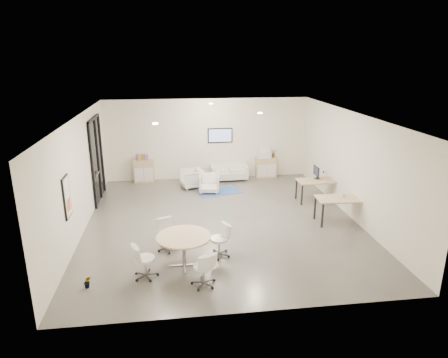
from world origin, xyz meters
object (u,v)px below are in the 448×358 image
(round_table, at_px, (184,239))
(loveseat, at_px, (229,173))
(sideboard_left, at_px, (144,171))
(desk_rear, at_px, (318,182))
(armchair_right, at_px, (209,183))
(sideboard_right, at_px, (266,167))
(desk_front, at_px, (341,201))
(armchair_left, at_px, (192,178))

(round_table, bearing_deg, loveseat, 73.01)
(sideboard_left, xyz_separation_m, desk_rear, (6.03, -2.95, 0.23))
(loveseat, bearing_deg, armchair_right, -124.82)
(sideboard_right, xyz_separation_m, loveseat, (-1.55, -0.14, -0.12))
(sideboard_left, bearing_deg, armchair_right, -32.69)
(desk_front, bearing_deg, armchair_right, 142.41)
(sideboard_right, distance_m, desk_front, 4.92)
(sideboard_left, distance_m, round_table, 6.92)
(loveseat, bearing_deg, sideboard_left, 175.93)
(armchair_right, bearing_deg, round_table, -94.36)
(armchair_right, height_order, round_table, round_table)
(armchair_right, bearing_deg, desk_rear, -13.47)
(sideboard_left, relative_size, loveseat, 0.61)
(sideboard_left, distance_m, armchair_right, 2.89)
(sideboard_left, xyz_separation_m, desk_front, (6.06, -4.77, 0.24))
(desk_rear, bearing_deg, armchair_left, 151.84)
(loveseat, relative_size, round_table, 1.14)
(loveseat, height_order, desk_rear, desk_rear)
(sideboard_right, xyz_separation_m, round_table, (-3.58, -6.79, 0.29))
(armchair_right, xyz_separation_m, round_table, (-1.11, -5.23, 0.33))
(sideboard_left, relative_size, armchair_left, 1.16)
(sideboard_left, bearing_deg, round_table, -78.98)
(armchair_left, bearing_deg, desk_rear, 50.85)
(sideboard_right, bearing_deg, desk_rear, -69.08)
(sideboard_right, height_order, round_table, sideboard_right)
(desk_rear, bearing_deg, sideboard_left, 151.55)
(armchair_left, relative_size, desk_rear, 0.53)
(desk_front, bearing_deg, desk_rear, 94.76)
(sideboard_right, bearing_deg, desk_front, -76.43)
(desk_rear, xyz_separation_m, desk_front, (0.03, -1.83, 0.01))
(loveseat, bearing_deg, armchair_left, -154.76)
(sideboard_left, height_order, armchair_left, sideboard_left)
(sideboard_right, height_order, desk_rear, sideboard_right)
(sideboard_left, height_order, desk_rear, sideboard_left)
(sideboard_right, relative_size, round_table, 0.65)
(loveseat, bearing_deg, desk_rear, -48.14)
(sideboard_left, relative_size, round_table, 0.70)
(loveseat, xyz_separation_m, desk_rear, (2.68, -2.81, 0.38))
(round_table, bearing_deg, desk_front, 23.01)
(sideboard_left, bearing_deg, loveseat, -2.30)
(armchair_right, bearing_deg, desk_front, -33.95)
(sideboard_right, bearing_deg, armchair_right, -147.75)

